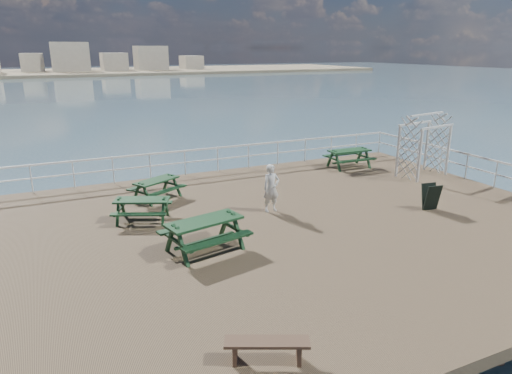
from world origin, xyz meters
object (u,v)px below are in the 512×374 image
object	(u,v)px
picnic_table_b	(142,205)
trellis_arbor	(424,148)
picnic_table_a	(157,185)
picnic_table_d	(205,228)
person	(271,188)
flat_bench_far	(267,346)
picnic_table_c	(349,155)

from	to	relation	value
picnic_table_b	trellis_arbor	distance (m)	11.84
picnic_table_b	trellis_arbor	size ratio (longest dim) A/B	0.78
picnic_table_a	picnic_table_d	distance (m)	4.90
person	picnic_table_a	bearing A→B (deg)	135.85
picnic_table_a	flat_bench_far	distance (m)	9.67
picnic_table_c	person	bearing A→B (deg)	-145.15
picnic_table_a	picnic_table_b	distance (m)	2.19
picnic_table_a	flat_bench_far	xyz separation A→B (m)	(-0.36, -9.67, -0.20)
flat_bench_far	picnic_table_b	bearing A→B (deg)	119.07
picnic_table_c	flat_bench_far	size ratio (longest dim) A/B	1.32
picnic_table_c	trellis_arbor	distance (m)	3.18
picnic_table_a	person	distance (m)	4.26
picnic_table_d	trellis_arbor	size ratio (longest dim) A/B	0.88
picnic_table_d	trellis_arbor	bearing A→B (deg)	4.81
picnic_table_d	trellis_arbor	xyz separation A→B (m)	(10.76, 3.28, 0.54)
picnic_table_c	flat_bench_far	distance (m)	14.01
picnic_table_a	picnic_table_c	size ratio (longest dim) A/B	1.08
picnic_table_b	picnic_table_d	bearing A→B (deg)	-45.98
picnic_table_a	picnic_table_c	xyz separation A→B (m)	(8.93, 0.82, 0.07)
picnic_table_d	flat_bench_far	bearing A→B (deg)	-108.14
person	picnic_table_b	bearing A→B (deg)	166.03
picnic_table_a	picnic_table_d	size ratio (longest dim) A/B	0.90
picnic_table_a	picnic_table_d	bearing A→B (deg)	-117.22
trellis_arbor	flat_bench_far	bearing A→B (deg)	-154.63
picnic_table_b	picnic_table_d	size ratio (longest dim) A/B	0.89
trellis_arbor	person	bearing A→B (deg)	179.10
picnic_table_d	person	distance (m)	3.60
picnic_table_a	person	size ratio (longest dim) A/B	1.32
picnic_table_b	flat_bench_far	size ratio (longest dim) A/B	1.40
picnic_table_a	trellis_arbor	world-z (taller)	trellis_arbor
picnic_table_a	picnic_table_b	world-z (taller)	same
picnic_table_a	trellis_arbor	bearing A→B (deg)	-37.33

